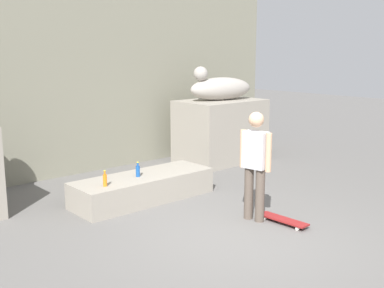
{
  "coord_description": "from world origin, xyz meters",
  "views": [
    {
      "loc": [
        -4.6,
        -4.38,
        2.56
      ],
      "look_at": [
        0.28,
        1.16,
        1.1
      ],
      "focal_mm": 44.39,
      "sensor_mm": 36.0,
      "label": 1
    }
  ],
  "objects_px": {
    "skateboard": "(283,220)",
    "bottle_blue": "(138,171)",
    "statue_reclining_right": "(220,88)",
    "bottle_orange": "(105,180)",
    "skater": "(255,161)"
  },
  "relations": [
    {
      "from": "skateboard",
      "to": "bottle_blue",
      "type": "bearing_deg",
      "value": -158.41
    },
    {
      "from": "skater",
      "to": "bottle_blue",
      "type": "xyz_separation_m",
      "value": [
        -0.81,
        1.91,
        -0.38
      ]
    },
    {
      "from": "bottle_orange",
      "to": "bottle_blue",
      "type": "relative_size",
      "value": 1.02
    },
    {
      "from": "statue_reclining_right",
      "to": "skateboard",
      "type": "height_order",
      "value": "statue_reclining_right"
    },
    {
      "from": "skateboard",
      "to": "bottle_blue",
      "type": "distance_m",
      "value": 2.58
    },
    {
      "from": "statue_reclining_right",
      "to": "skater",
      "type": "distance_m",
      "value": 4.04
    },
    {
      "from": "statue_reclining_right",
      "to": "skateboard",
      "type": "bearing_deg",
      "value": 69.24
    },
    {
      "from": "statue_reclining_right",
      "to": "skateboard",
      "type": "distance_m",
      "value": 4.51
    },
    {
      "from": "statue_reclining_right",
      "to": "bottle_blue",
      "type": "xyz_separation_m",
      "value": [
        -3.19,
        -1.27,
        -1.17
      ]
    },
    {
      "from": "skater",
      "to": "skateboard",
      "type": "xyz_separation_m",
      "value": [
        0.2,
        -0.41,
        -0.86
      ]
    },
    {
      "from": "skater",
      "to": "bottle_blue",
      "type": "relative_size",
      "value": 6.5
    },
    {
      "from": "skateboard",
      "to": "bottle_blue",
      "type": "relative_size",
      "value": 3.14
    },
    {
      "from": "skateboard",
      "to": "bottle_orange",
      "type": "relative_size",
      "value": 3.07
    },
    {
      "from": "skater",
      "to": "bottle_orange",
      "type": "xyz_separation_m",
      "value": [
        -1.54,
        1.77,
        -0.37
      ]
    },
    {
      "from": "skater",
      "to": "skateboard",
      "type": "relative_size",
      "value": 2.07
    }
  ]
}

